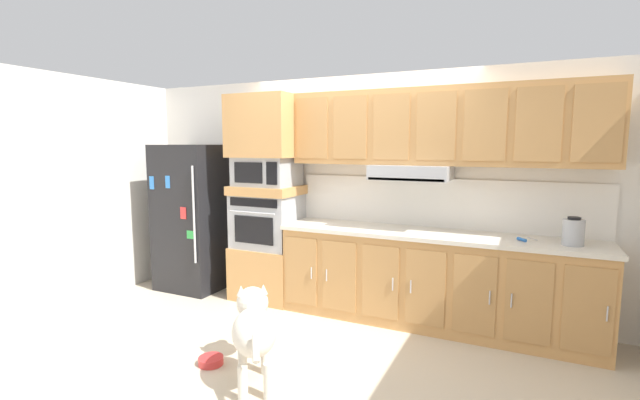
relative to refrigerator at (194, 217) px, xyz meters
The scene contains 17 objects.
ground_plane 2.29m from the refrigerator, 18.74° to the right, with size 9.60×9.60×0.00m, color beige.
back_kitchen_wall 2.08m from the refrigerator, 12.13° to the left, with size 6.20×0.12×2.50m, color silver.
side_panel_left 1.11m from the refrigerator, 139.54° to the right, with size 0.12×7.10×2.50m, color silver.
refrigerator is the anchor object (origin of this frame).
oven_base_cabinet 1.18m from the refrigerator, ahead, with size 0.74×0.62×0.60m, color tan.
built_in_oven 1.03m from the refrigerator, ahead, with size 0.70×0.62×0.60m.
appliance_mid_shelf 1.09m from the refrigerator, ahead, with size 0.74×0.62×0.10m, color tan.
microwave 1.18m from the refrigerator, ahead, with size 0.64×0.54×0.32m.
appliance_upper_cabinet 1.49m from the refrigerator, ahead, with size 0.74×0.62×0.68m, color tan.
lower_cabinet_run 2.92m from the refrigerator, ahead, with size 2.99×0.63×0.88m.
countertop_slab 2.89m from the refrigerator, ahead, with size 3.03×0.64×0.04m, color silver.
backsplash_panel 2.93m from the refrigerator, ahead, with size 3.03×0.02×0.50m, color white.
upper_cabinet_with_hood 3.06m from the refrigerator, ahead, with size 2.99×0.48×0.88m.
screwdriver 3.67m from the refrigerator, ahead, with size 0.17×0.17×0.03m.
electric_kettle 4.06m from the refrigerator, ahead, with size 0.17×0.17×0.24m.
dog 2.50m from the refrigerator, 39.13° to the right, with size 0.64×0.84×0.66m.
dog_food_bowl 2.26m from the refrigerator, 45.93° to the right, with size 0.20×0.20×0.06m.
Camera 1 is at (1.69, -3.49, 1.76)m, focal length 24.80 mm.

